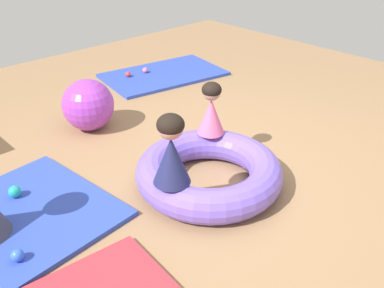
{
  "coord_description": "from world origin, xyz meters",
  "views": [
    {
      "loc": [
        -2.21,
        -2.08,
        2.04
      ],
      "look_at": [
        -0.07,
        0.17,
        0.31
      ],
      "focal_mm": 40.73,
      "sensor_mm": 36.0,
      "label": 1
    }
  ],
  "objects": [
    {
      "name": "play_ball_blue",
      "position": [
        -1.59,
        0.18,
        0.08
      ],
      "size": [
        0.08,
        0.08,
        0.08
      ],
      "primitive_type": "sphere",
      "color": "blue",
      "rests_on": "gym_mat_center_rear"
    },
    {
      "name": "play_ball_pink",
      "position": [
        1.15,
        2.37,
        0.08
      ],
      "size": [
        0.07,
        0.07,
        0.07
      ],
      "primitive_type": "sphere",
      "color": "pink",
      "rests_on": "gym_mat_far_right"
    },
    {
      "name": "gym_mat_far_right",
      "position": [
        1.31,
        2.19,
        0.02
      ],
      "size": [
        1.68,
        1.18,
        0.04
      ],
      "primitive_type": "cube",
      "rotation": [
        0.0,
        0.0,
        -0.17
      ],
      "color": "#2D47B7",
      "rests_on": "ground"
    },
    {
      "name": "ground_plane",
      "position": [
        0.0,
        0.0,
        0.0
      ],
      "size": [
        8.0,
        8.0,
        0.0
      ],
      "primitive_type": "plane",
      "color": "#93704C"
    },
    {
      "name": "inflatable_cushion",
      "position": [
        -0.07,
        -0.03,
        0.13
      ],
      "size": [
        1.19,
        1.19,
        0.27
      ],
      "primitive_type": "torus",
      "color": "#7056D1",
      "rests_on": "ground"
    },
    {
      "name": "child_in_pink",
      "position": [
        0.24,
        0.27,
        0.49
      ],
      "size": [
        0.32,
        0.32,
        0.47
      ],
      "rotation": [
        0.0,
        0.0,
        2.02
      ],
      "color": "#E5608E",
      "rests_on": "inflatable_cushion"
    },
    {
      "name": "child_in_navy",
      "position": [
        -0.51,
        -0.08,
        0.53
      ],
      "size": [
        0.33,
        0.33,
        0.54
      ],
      "rotation": [
        0.0,
        0.0,
        6.07
      ],
      "color": "navy",
      "rests_on": "inflatable_cushion"
    },
    {
      "name": "play_ball_red",
      "position": [
        0.89,
        2.4,
        0.07
      ],
      "size": [
        0.07,
        0.07,
        0.07
      ],
      "primitive_type": "sphere",
      "color": "red",
      "rests_on": "gym_mat_far_right"
    },
    {
      "name": "play_ball_teal",
      "position": [
        -1.31,
        0.85,
        0.09
      ],
      "size": [
        0.1,
        0.1,
        0.1
      ],
      "primitive_type": "sphere",
      "color": "teal",
      "rests_on": "gym_mat_center_rear"
    },
    {
      "name": "exercise_ball_large",
      "position": [
        -0.22,
        1.54,
        0.26
      ],
      "size": [
        0.52,
        0.52,
        0.52
      ],
      "primitive_type": "sphere",
      "color": "purple",
      "rests_on": "ground"
    }
  ]
}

